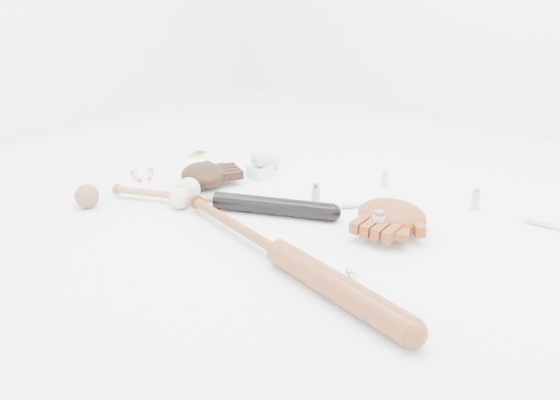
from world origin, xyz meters
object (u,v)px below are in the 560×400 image
Objects in this scene: bat_dark at (218,200)px; glove_dark at (203,175)px; pedestal at (260,172)px; bat_wood at (279,252)px.

bat_dark is 0.23m from glove_dark.
bat_dark is 0.34m from pedestal.
bat_dark is 0.85× the size of bat_wood.
glove_dark reaches higher than pedestal.
pedestal is (-0.49, 0.49, -0.01)m from bat_wood.
pedestal is at bearing 90.24° from glove_dark.
glove_dark is (-0.20, 0.12, 0.01)m from bat_dark.
pedestal is (-0.09, 0.32, -0.01)m from bat_dark.
bat_dark is 0.44m from bat_wood.
bat_wood is at bearing 2.53° from glove_dark.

